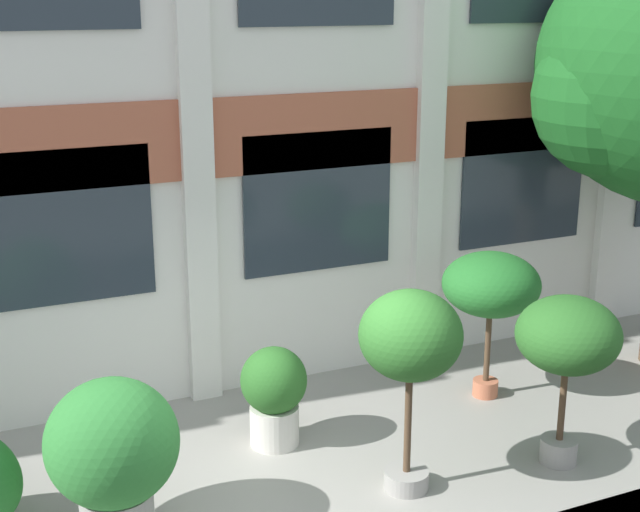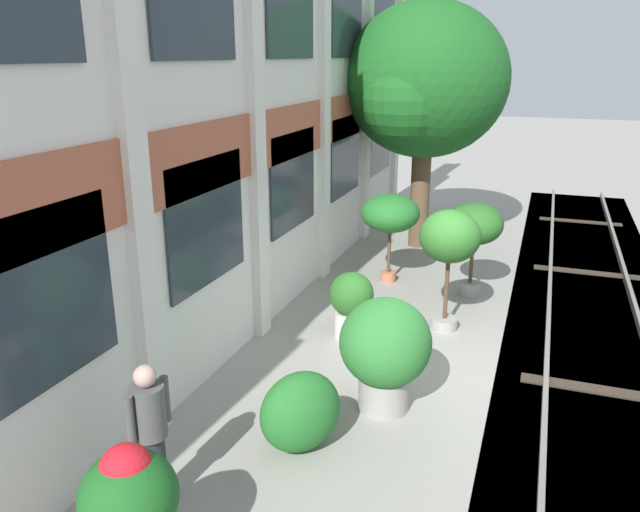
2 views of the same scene
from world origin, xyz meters
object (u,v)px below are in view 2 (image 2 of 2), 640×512
at_px(topiary_hedge, 300,412).
at_px(potted_plant_glazed_jar, 130,504).
at_px(broadleaf_tree, 425,85).
at_px(resident_by_doorway, 150,433).
at_px(potted_plant_ribbed_drum, 351,302).
at_px(potted_plant_low_pan, 474,227).
at_px(potted_plant_tall_urn, 450,240).
at_px(potted_plant_fluted_column, 385,348).
at_px(potted_plant_terracotta_small, 390,215).

bearing_deg(topiary_hedge, potted_plant_glazed_jar, 166.19).
bearing_deg(broadleaf_tree, resident_by_doorway, 176.27).
bearing_deg(topiary_hedge, broadleaf_tree, 2.48).
relative_size(resident_by_doorway, topiary_hedge, 1.60).
bearing_deg(potted_plant_ribbed_drum, potted_plant_low_pan, -31.78).
height_order(potted_plant_ribbed_drum, potted_plant_low_pan, potted_plant_low_pan).
distance_m(potted_plant_tall_urn, resident_by_doorway, 5.74).
bearing_deg(potted_plant_glazed_jar, resident_by_doorway, 25.45).
relative_size(broadleaf_tree, resident_by_doorway, 3.49).
bearing_deg(potted_plant_ribbed_drum, potted_plant_fluted_column, -151.48).
distance_m(broadleaf_tree, potted_plant_low_pan, 4.05).
height_order(broadleaf_tree, potted_plant_fluted_column, broadleaf_tree).
height_order(broadleaf_tree, potted_plant_glazed_jar, broadleaf_tree).
bearing_deg(potted_plant_low_pan, resident_by_doorway, 162.32).
height_order(potted_plant_terracotta_small, topiary_hedge, potted_plant_terracotta_small).
bearing_deg(potted_plant_fluted_column, broadleaf_tree, 8.19).
bearing_deg(potted_plant_low_pan, potted_plant_fluted_column, 173.09).
relative_size(potted_plant_ribbed_drum, potted_plant_glazed_jar, 0.78).
xyz_separation_m(potted_plant_tall_urn, potted_plant_glazed_jar, (-6.24, 1.59, -0.68)).
distance_m(potted_plant_fluted_column, topiary_hedge, 1.41).
distance_m(potted_plant_tall_urn, topiary_hedge, 4.18).
bearing_deg(potted_plant_ribbed_drum, topiary_hedge, -173.54).
distance_m(potted_plant_ribbed_drum, resident_by_doorway, 4.53).
height_order(broadleaf_tree, topiary_hedge, broadleaf_tree).
bearing_deg(potted_plant_low_pan, broadleaf_tree, 28.85).
bearing_deg(potted_plant_tall_urn, potted_plant_glazed_jar, 165.69).
height_order(potted_plant_ribbed_drum, potted_plant_glazed_jar, potted_plant_glazed_jar).
bearing_deg(resident_by_doorway, potted_plant_terracotta_small, 99.01).
bearing_deg(potted_plant_terracotta_small, topiary_hedge, -175.87).
relative_size(potted_plant_tall_urn, potted_plant_fluted_column, 1.35).
bearing_deg(potted_plant_tall_urn, potted_plant_ribbed_drum, 121.77).
distance_m(broadleaf_tree, potted_plant_tall_urn, 5.25).
bearing_deg(topiary_hedge, potted_plant_fluted_column, -30.41).
bearing_deg(potted_plant_ribbed_drum, broadleaf_tree, 0.21).
bearing_deg(potted_plant_tall_urn, topiary_hedge, 165.39).
bearing_deg(potted_plant_terracotta_small, potted_plant_tall_urn, -142.96).
relative_size(potted_plant_terracotta_small, potted_plant_fluted_column, 1.19).
bearing_deg(potted_plant_terracotta_small, potted_plant_glazed_jar, 178.92).
height_order(potted_plant_tall_urn, potted_plant_glazed_jar, potted_plant_tall_urn).
height_order(potted_plant_tall_urn, topiary_hedge, potted_plant_tall_urn).
distance_m(potted_plant_low_pan, resident_by_doorway, 7.37).
bearing_deg(resident_by_doorway, topiary_hedge, 68.03).
xyz_separation_m(potted_plant_terracotta_small, potted_plant_fluted_column, (-4.65, -1.11, -0.53)).
xyz_separation_m(potted_plant_terracotta_small, resident_by_doorway, (-7.23, 0.59, -0.54)).
height_order(potted_plant_terracotta_small, potted_plant_fluted_column, potted_plant_terracotta_small).
relative_size(broadleaf_tree, potted_plant_low_pan, 3.08).
bearing_deg(potted_plant_low_pan, potted_plant_ribbed_drum, 148.22).
bearing_deg(potted_plant_ribbed_drum, potted_plant_glazed_jar, 177.60).
xyz_separation_m(potted_plant_low_pan, potted_plant_tall_urn, (-1.68, 0.20, 0.18)).
bearing_deg(potted_plant_terracotta_small, potted_plant_ribbed_drum, -178.47).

